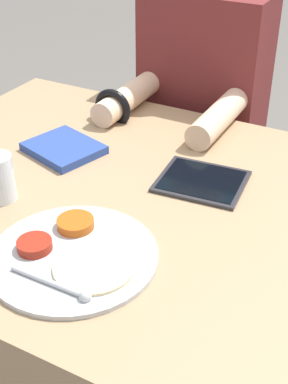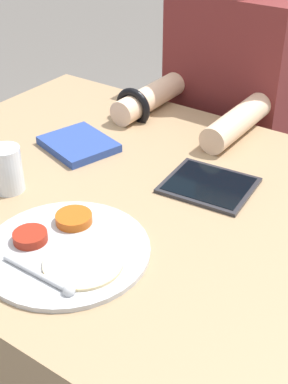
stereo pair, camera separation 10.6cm
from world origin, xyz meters
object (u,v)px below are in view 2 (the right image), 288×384
tablet_device (209,185)px  red_notebook (79,145)px  thali_tray (66,249)px  drinking_glass (7,169)px  person_diner (224,145)px

tablet_device → red_notebook: bearing=-175.9°
red_notebook → thali_tray: bearing=-52.4°
thali_tray → tablet_device: thali_tray is taller
thali_tray → tablet_device: 0.37m
drinking_glass → tablet_device: bearing=36.4°
red_notebook → drinking_glass: 0.24m
red_notebook → person_diner: (0.15, 0.52, -0.18)m
person_diner → drinking_glass: (-0.15, -0.76, 0.22)m
tablet_device → person_diner: bearing=112.7°
tablet_device → drinking_glass: drinking_glass is taller
person_diner → red_notebook: bearing=-106.0°
tablet_device → thali_tray: bearing=-106.7°
thali_tray → drinking_glass: 0.27m
red_notebook → tablet_device: 0.36m
thali_tray → drinking_glass: bearing=159.7°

